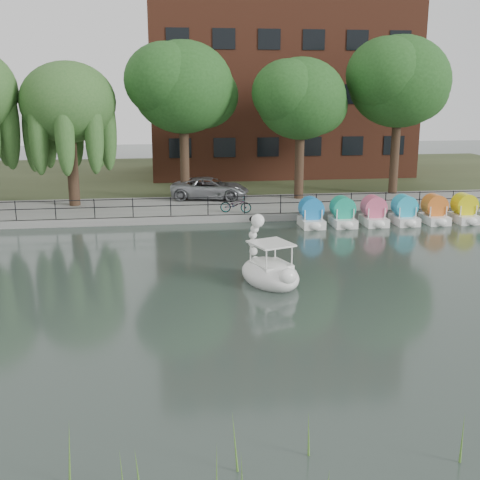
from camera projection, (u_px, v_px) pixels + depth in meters
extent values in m
plane|color=#414F49|center=(241.00, 308.00, 19.92)|extent=(120.00, 120.00, 0.00)
cube|color=gray|center=(204.00, 208.00, 35.24)|extent=(40.00, 6.00, 0.40)
cube|color=gray|center=(208.00, 219.00, 32.40)|extent=(40.00, 0.25, 0.40)
cube|color=#47512D|center=(191.00, 175.00, 48.69)|extent=(60.00, 22.00, 0.36)
cylinder|color=black|center=(208.00, 197.00, 32.31)|extent=(32.00, 0.04, 0.04)
cylinder|color=black|center=(208.00, 205.00, 32.41)|extent=(32.00, 0.04, 0.04)
cylinder|color=black|center=(208.00, 206.00, 32.42)|extent=(0.05, 0.05, 1.00)
cube|color=#4C1E16|center=(278.00, 58.00, 47.33)|extent=(20.00, 10.00, 18.00)
cylinder|color=#473323|center=(73.00, 173.00, 34.71)|extent=(0.60, 0.60, 3.80)
ellipsoid|color=#446E32|center=(68.00, 102.00, 33.72)|extent=(5.32, 5.32, 4.52)
cylinder|color=#473323|center=(185.00, 163.00, 36.42)|extent=(0.60, 0.60, 4.50)
ellipsoid|color=#2A6024|center=(183.00, 87.00, 35.32)|extent=(6.00, 6.00, 5.10)
cylinder|color=#473323|center=(299.00, 166.00, 36.91)|extent=(0.60, 0.60, 4.05)
ellipsoid|color=#2A6024|center=(301.00, 99.00, 35.92)|extent=(5.40, 5.40, 4.59)
cylinder|color=#473323|center=(395.00, 157.00, 38.63)|extent=(0.60, 0.60, 4.72)
ellipsoid|color=#2A6024|center=(399.00, 82.00, 37.47)|extent=(6.30, 6.30, 5.36)
imported|color=gray|center=(210.00, 187.00, 36.98)|extent=(3.47, 5.85, 1.53)
imported|color=gray|center=(236.00, 204.00, 32.98)|extent=(1.03, 1.82, 1.00)
ellipsoid|color=white|center=(270.00, 275.00, 22.40)|extent=(2.70, 3.34, 0.64)
cube|color=white|center=(272.00, 267.00, 22.23)|extent=(1.55, 1.61, 0.32)
cube|color=white|center=(271.00, 244.00, 22.05)|extent=(1.75, 1.82, 0.06)
ellipsoid|color=white|center=(288.00, 277.00, 21.27)|extent=(0.81, 0.72, 0.60)
sphere|color=white|center=(258.00, 221.00, 22.76)|extent=(0.51, 0.51, 0.51)
cone|color=black|center=(253.00, 220.00, 23.07)|extent=(0.30, 0.34, 0.21)
cylinder|color=yellow|center=(255.00, 220.00, 22.93)|extent=(0.30, 0.20, 0.28)
cube|color=white|center=(311.00, 223.00, 31.45)|extent=(1.15, 1.70, 0.44)
cylinder|color=#1D81D0|center=(311.00, 209.00, 31.37)|extent=(0.90, 1.20, 0.90)
cube|color=white|center=(343.00, 222.00, 31.67)|extent=(1.15, 1.70, 0.44)
cylinder|color=#1AA580|center=(343.00, 208.00, 31.59)|extent=(0.90, 1.20, 0.90)
cube|color=white|center=(374.00, 221.00, 31.89)|extent=(1.15, 1.70, 0.44)
cylinder|color=#D5567A|center=(374.00, 207.00, 31.81)|extent=(0.90, 1.20, 0.90)
cube|color=white|center=(404.00, 220.00, 32.11)|extent=(1.15, 1.70, 0.44)
cylinder|color=#26ABD0|center=(404.00, 206.00, 32.03)|extent=(0.90, 1.20, 0.90)
cube|color=white|center=(434.00, 219.00, 32.33)|extent=(1.15, 1.70, 0.44)
cylinder|color=orange|center=(435.00, 205.00, 32.25)|extent=(0.90, 1.20, 0.90)
cube|color=white|center=(464.00, 218.00, 32.55)|extent=(1.15, 1.70, 0.44)
cylinder|color=yellow|center=(464.00, 204.00, 32.47)|extent=(0.90, 1.20, 0.90)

